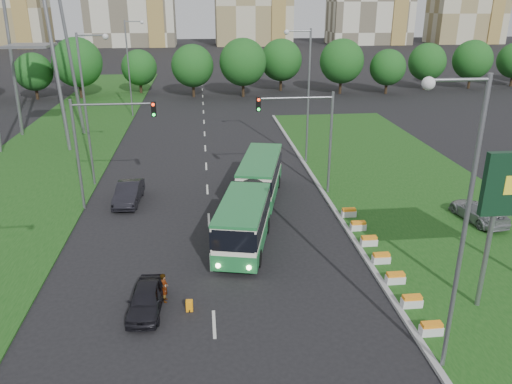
{
  "coord_description": "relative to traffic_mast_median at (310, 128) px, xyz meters",
  "views": [
    {
      "loc": [
        -3.16,
        -25.72,
        14.23
      ],
      "look_at": [
        0.1,
        4.28,
        2.6
      ],
      "focal_mm": 35.0,
      "sensor_mm": 36.0,
      "label": 1
    }
  ],
  "objects": [
    {
      "name": "car_left_far",
      "position": [
        -13.64,
        -0.19,
        -4.57
      ],
      "size": [
        1.92,
        4.8,
        1.55
      ],
      "primitive_type": "imported",
      "rotation": [
        0.0,
        0.0,
        -0.06
      ],
      "color": "black",
      "rests_on": "ground"
    },
    {
      "name": "lane_markings",
      "position": [
        -7.78,
        10.0,
        -5.35
      ],
      "size": [
        0.2,
        100.0,
        0.01
      ],
      "primitive_type": null,
      "color": "beige",
      "rests_on": "ground"
    },
    {
      "name": "car_left_near",
      "position": [
        -11.01,
        -14.55,
        -4.69
      ],
      "size": [
        1.81,
        3.99,
        1.33
      ],
      "primitive_type": "imported",
      "rotation": [
        0.0,
        0.0,
        -0.06
      ],
      "color": "black",
      "rests_on": "ground"
    },
    {
      "name": "grass_median",
      "position": [
        8.22,
        -2.0,
        -5.27
      ],
      "size": [
        14.0,
        60.0,
        0.15
      ],
      "primitive_type": "cube",
      "color": "#164313",
      "rests_on": "ground"
    },
    {
      "name": "median_kerb",
      "position": [
        1.27,
        -2.0,
        -5.26
      ],
      "size": [
        0.3,
        60.0,
        0.18
      ],
      "primitive_type": "cube",
      "color": "#979797",
      "rests_on": "ground"
    },
    {
      "name": "pedestrian",
      "position": [
        -10.17,
        -13.78,
        -4.57
      ],
      "size": [
        0.4,
        0.58,
        1.56
      ],
      "primitive_type": "imported",
      "rotation": [
        0.0,
        0.0,
        1.61
      ],
      "color": "gray",
      "rests_on": "ground"
    },
    {
      "name": "traffic_mast_left",
      "position": [
        -15.16,
        -1.0,
        0.0
      ],
      "size": [
        5.76,
        0.32,
        8.0
      ],
      "color": "gray",
      "rests_on": "ground"
    },
    {
      "name": "tree_line",
      "position": [
        5.22,
        45.0,
        -0.85
      ],
      "size": [
        120.0,
        8.0,
        9.0
      ],
      "primitive_type": null,
      "color": "#124517",
      "rests_on": "ground"
    },
    {
      "name": "street_lamps",
      "position": [
        -7.78,
        0.0,
        0.65
      ],
      "size": [
        36.0,
        60.0,
        12.0
      ],
      "primitive_type": null,
      "color": "gray",
      "rests_on": "ground"
    },
    {
      "name": "flower_planters",
      "position": [
        1.92,
        -11.4,
        -4.9
      ],
      "size": [
        1.1,
        13.7,
        0.6
      ],
      "primitive_type": null,
      "color": "silver",
      "rests_on": "grass_median"
    },
    {
      "name": "traffic_mast_median",
      "position": [
        0.0,
        0.0,
        0.0
      ],
      "size": [
        5.76,
        0.32,
        8.0
      ],
      "color": "gray",
      "rests_on": "ground"
    },
    {
      "name": "ground",
      "position": [
        -4.78,
        -10.0,
        -5.35
      ],
      "size": [
        360.0,
        360.0,
        0.0
      ],
      "primitive_type": "plane",
      "color": "black",
      "rests_on": "ground"
    },
    {
      "name": "car_median",
      "position": [
        10.48,
        -6.44,
        -4.51
      ],
      "size": [
        2.57,
        4.99,
        1.38
      ],
      "primitive_type": "imported",
      "rotation": [
        0.0,
        0.0,
        3.28
      ],
      "color": "#92949A",
      "rests_on": "grass_median"
    },
    {
      "name": "left_verge",
      "position": [
        -22.78,
        15.0,
        -5.3
      ],
      "size": [
        12.0,
        110.0,
        0.1
      ],
      "primitive_type": "cube",
      "color": "#164313",
      "rests_on": "ground"
    },
    {
      "name": "shopping_trolley",
      "position": [
        -8.94,
        -14.76,
        -5.07
      ],
      "size": [
        0.33,
        0.35,
        0.56
      ],
      "rotation": [
        0.0,
        0.0,
        -0.04
      ],
      "color": "orange",
      "rests_on": "ground"
    },
    {
      "name": "articulated_bus",
      "position": [
        -4.84,
        -3.94,
        -3.69
      ],
      "size": [
        2.57,
        16.51,
        2.72
      ],
      "rotation": [
        0.0,
        0.0,
        -0.23
      ],
      "color": "white",
      "rests_on": "ground"
    }
  ]
}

